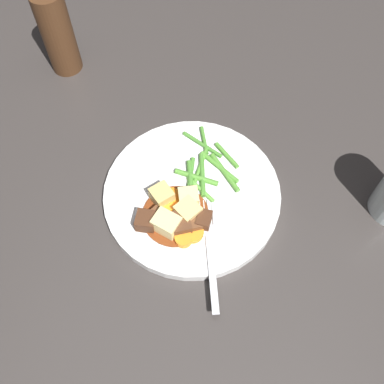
% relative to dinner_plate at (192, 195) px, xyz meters
% --- Properties ---
extents(ground_plane, '(3.00, 3.00, 0.00)m').
position_rel_dinner_plate_xyz_m(ground_plane, '(0.00, 0.00, -0.01)').
color(ground_plane, '#383330').
extents(dinner_plate, '(0.28, 0.28, 0.02)m').
position_rel_dinner_plate_xyz_m(dinner_plate, '(0.00, 0.00, 0.00)').
color(dinner_plate, white).
rests_on(dinner_plate, ground_plane).
extents(stew_sauce, '(0.10, 0.10, 0.00)m').
position_rel_dinner_plate_xyz_m(stew_sauce, '(0.05, -0.01, 0.01)').
color(stew_sauce, brown).
rests_on(stew_sauce, dinner_plate).
extents(carrot_slice_0, '(0.03, 0.03, 0.01)m').
position_rel_dinner_plate_xyz_m(carrot_slice_0, '(0.05, -0.01, 0.01)').
color(carrot_slice_0, orange).
rests_on(carrot_slice_0, dinner_plate).
extents(carrot_slice_1, '(0.04, 0.04, 0.01)m').
position_rel_dinner_plate_xyz_m(carrot_slice_1, '(0.03, -0.02, 0.01)').
color(carrot_slice_1, orange).
rests_on(carrot_slice_1, dinner_plate).
extents(carrot_slice_2, '(0.04, 0.04, 0.01)m').
position_rel_dinner_plate_xyz_m(carrot_slice_2, '(0.08, 0.01, 0.01)').
color(carrot_slice_2, orange).
rests_on(carrot_slice_2, dinner_plate).
extents(carrot_slice_3, '(0.04, 0.04, 0.01)m').
position_rel_dinner_plate_xyz_m(carrot_slice_3, '(0.07, 0.02, 0.01)').
color(carrot_slice_3, orange).
rests_on(carrot_slice_3, dinner_plate).
extents(carrot_slice_4, '(0.04, 0.04, 0.01)m').
position_rel_dinner_plate_xyz_m(carrot_slice_4, '(0.04, -0.03, 0.01)').
color(carrot_slice_4, orange).
rests_on(carrot_slice_4, dinner_plate).
extents(carrot_slice_5, '(0.04, 0.04, 0.01)m').
position_rel_dinner_plate_xyz_m(carrot_slice_5, '(0.02, -0.03, 0.01)').
color(carrot_slice_5, orange).
rests_on(carrot_slice_5, dinner_plate).
extents(potato_chunk_0, '(0.04, 0.04, 0.03)m').
position_rel_dinner_plate_xyz_m(potato_chunk_0, '(0.07, -0.02, 0.02)').
color(potato_chunk_0, '#EAD68C').
rests_on(potato_chunk_0, dinner_plate).
extents(potato_chunk_1, '(0.04, 0.04, 0.03)m').
position_rel_dinner_plate_xyz_m(potato_chunk_1, '(0.04, 0.01, 0.02)').
color(potato_chunk_1, '#E5CC7A').
rests_on(potato_chunk_1, dinner_plate).
extents(potato_chunk_2, '(0.04, 0.04, 0.03)m').
position_rel_dinner_plate_xyz_m(potato_chunk_2, '(0.03, -0.04, 0.02)').
color(potato_chunk_2, '#DBBC6B').
rests_on(potato_chunk_2, dinner_plate).
extents(potato_chunk_3, '(0.04, 0.04, 0.03)m').
position_rel_dinner_plate_xyz_m(potato_chunk_3, '(0.02, -0.00, 0.02)').
color(potato_chunk_3, '#EAD68C').
rests_on(potato_chunk_3, dinner_plate).
extents(meat_chunk_0, '(0.03, 0.03, 0.02)m').
position_rel_dinner_plate_xyz_m(meat_chunk_0, '(0.07, -0.05, 0.02)').
color(meat_chunk_0, '#4C2B19').
rests_on(meat_chunk_0, dinner_plate).
extents(meat_chunk_1, '(0.03, 0.02, 0.02)m').
position_rel_dinner_plate_xyz_m(meat_chunk_1, '(0.05, 0.03, 0.02)').
color(meat_chunk_1, '#4C2B19').
rests_on(meat_chunk_1, dinner_plate).
extents(meat_chunk_2, '(0.04, 0.04, 0.02)m').
position_rel_dinner_plate_xyz_m(meat_chunk_2, '(0.05, 0.02, 0.02)').
color(meat_chunk_2, brown).
rests_on(meat_chunk_2, dinner_plate).
extents(meat_chunk_3, '(0.04, 0.03, 0.02)m').
position_rel_dinner_plate_xyz_m(meat_chunk_3, '(0.06, -0.04, 0.02)').
color(meat_chunk_3, brown).
rests_on(meat_chunk_3, dinner_plate).
extents(meat_chunk_4, '(0.04, 0.04, 0.02)m').
position_rel_dinner_plate_xyz_m(meat_chunk_4, '(0.06, 0.00, 0.02)').
color(meat_chunk_4, '#56331E').
rests_on(meat_chunk_4, dinner_plate).
extents(green_bean_0, '(0.04, 0.05, 0.01)m').
position_rel_dinner_plate_xyz_m(green_bean_0, '(-0.08, 0.04, 0.01)').
color(green_bean_0, '#599E38').
rests_on(green_bean_0, dinner_plate).
extents(green_bean_1, '(0.03, 0.05, 0.01)m').
position_rel_dinner_plate_xyz_m(green_bean_1, '(-0.01, 0.01, 0.01)').
color(green_bean_1, '#66AD42').
rests_on(green_bean_1, dinner_plate).
extents(green_bean_2, '(0.01, 0.07, 0.01)m').
position_rel_dinner_plate_xyz_m(green_bean_2, '(-0.03, -0.00, 0.01)').
color(green_bean_2, '#599E38').
rests_on(green_bean_2, dinner_plate).
extents(green_bean_3, '(0.06, 0.02, 0.01)m').
position_rel_dinner_plate_xyz_m(green_bean_3, '(-0.03, -0.01, 0.01)').
color(green_bean_3, '#4C8E33').
rests_on(green_bean_3, dinner_plate).
extents(green_bean_4, '(0.05, 0.03, 0.01)m').
position_rel_dinner_plate_xyz_m(green_bean_4, '(-0.10, -0.01, 0.01)').
color(green_bean_4, '#4C8E33').
rests_on(green_bean_4, dinner_plate).
extents(green_bean_5, '(0.04, 0.07, 0.01)m').
position_rel_dinner_plate_xyz_m(green_bean_5, '(-0.05, 0.03, 0.01)').
color(green_bean_5, '#599E38').
rests_on(green_bean_5, dinner_plate).
extents(green_bean_6, '(0.08, 0.03, 0.01)m').
position_rel_dinner_plate_xyz_m(green_bean_6, '(-0.03, 0.01, 0.01)').
color(green_bean_6, '#4C8E33').
rests_on(green_bean_6, dinner_plate).
extents(green_bean_7, '(0.06, 0.03, 0.01)m').
position_rel_dinner_plate_xyz_m(green_bean_7, '(-0.02, -0.01, 0.01)').
color(green_bean_7, '#4C8E33').
rests_on(green_bean_7, dinner_plate).
extents(green_bean_8, '(0.07, 0.01, 0.01)m').
position_rel_dinner_plate_xyz_m(green_bean_8, '(-0.04, 0.00, 0.01)').
color(green_bean_8, '#599E38').
rests_on(green_bean_8, dinner_plate).
extents(green_bean_9, '(0.06, 0.06, 0.01)m').
position_rel_dinner_plate_xyz_m(green_bean_9, '(-0.05, 0.04, 0.01)').
color(green_bean_9, '#599E38').
rests_on(green_bean_9, dinner_plate).
extents(green_bean_10, '(0.03, 0.07, 0.01)m').
position_rel_dinner_plate_xyz_m(green_bean_10, '(-0.09, -0.01, 0.01)').
color(green_bean_10, '#4C8E33').
rests_on(green_bean_10, dinner_plate).
extents(fork, '(0.17, 0.07, 0.00)m').
position_rel_dinner_plate_xyz_m(fork, '(0.09, 0.05, 0.01)').
color(fork, silver).
rests_on(fork, dinner_plate).
extents(pepper_mill, '(0.06, 0.06, 0.16)m').
position_rel_dinner_plate_xyz_m(pepper_mill, '(-0.20, -0.30, 0.07)').
color(pepper_mill, '#4C2D19').
rests_on(pepper_mill, ground_plane).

